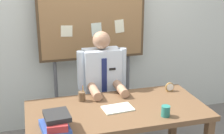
{
  "coord_description": "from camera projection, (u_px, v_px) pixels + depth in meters",
  "views": [
    {
      "loc": [
        -0.77,
        -2.53,
        2.0
      ],
      "look_at": [
        0.0,
        0.18,
        1.09
      ],
      "focal_mm": 49.69,
      "sensor_mm": 36.0,
      "label": 1
    }
  ],
  "objects": [
    {
      "name": "back_wall",
      "position": [
        89.0,
        21.0,
        3.85
      ],
      "size": [
        6.4,
        0.08,
        2.7
      ],
      "primitive_type": "cube",
      "color": "silver",
      "rests_on": "ground_plane"
    },
    {
      "name": "desk",
      "position": [
        117.0,
        116.0,
        2.93
      ],
      "size": [
        1.68,
        0.82,
        0.74
      ],
      "color": "brown",
      "rests_on": "ground_plane"
    },
    {
      "name": "person",
      "position": [
        102.0,
        95.0,
        3.48
      ],
      "size": [
        0.55,
        0.56,
        1.35
      ],
      "color": "#2D2D33",
      "rests_on": "ground_plane"
    },
    {
      "name": "bulletin_board",
      "position": [
        92.0,
        11.0,
        3.62
      ],
      "size": [
        1.29,
        0.09,
        2.14
      ],
      "color": "#4C3823",
      "rests_on": "ground_plane"
    },
    {
      "name": "book_stack",
      "position": [
        56.0,
        123.0,
        2.49
      ],
      "size": [
        0.25,
        0.32,
        0.15
      ],
      "color": "#2D4C99",
      "rests_on": "desk"
    },
    {
      "name": "open_notebook",
      "position": [
        118.0,
        108.0,
        2.89
      ],
      "size": [
        0.29,
        0.21,
        0.01
      ],
      "primitive_type": "cube",
      "rotation": [
        0.0,
        0.0,
        0.08
      ],
      "color": "silver",
      "rests_on": "desk"
    },
    {
      "name": "desk_clock",
      "position": [
        170.0,
        87.0,
        3.29
      ],
      "size": [
        0.1,
        0.04,
        0.1
      ],
      "color": "olive",
      "rests_on": "desk"
    },
    {
      "name": "coffee_mug",
      "position": [
        166.0,
        111.0,
        2.74
      ],
      "size": [
        0.08,
        0.08,
        0.1
      ],
      "primitive_type": "cylinder",
      "color": "#267266",
      "rests_on": "desk"
    },
    {
      "name": "pen_holder",
      "position": [
        82.0,
        96.0,
        3.05
      ],
      "size": [
        0.07,
        0.07,
        0.16
      ],
      "color": "brown",
      "rests_on": "desk"
    }
  ]
}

